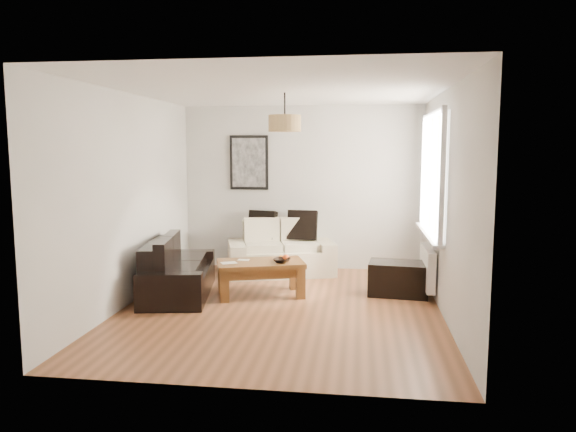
# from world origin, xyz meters

# --- Properties ---
(floor) EXTENTS (4.50, 4.50, 0.00)m
(floor) POSITION_xyz_m (0.00, 0.00, 0.00)
(floor) COLOR brown
(floor) RESTS_ON ground
(ceiling) EXTENTS (3.80, 4.50, 0.00)m
(ceiling) POSITION_xyz_m (0.00, 0.00, 2.60)
(ceiling) COLOR white
(ceiling) RESTS_ON floor
(wall_back) EXTENTS (3.80, 0.04, 2.60)m
(wall_back) POSITION_xyz_m (0.00, 2.25, 1.30)
(wall_back) COLOR silver
(wall_back) RESTS_ON floor
(wall_front) EXTENTS (3.80, 0.04, 2.60)m
(wall_front) POSITION_xyz_m (0.00, -2.25, 1.30)
(wall_front) COLOR silver
(wall_front) RESTS_ON floor
(wall_left) EXTENTS (0.04, 4.50, 2.60)m
(wall_left) POSITION_xyz_m (-1.90, 0.00, 1.30)
(wall_left) COLOR silver
(wall_left) RESTS_ON floor
(wall_right) EXTENTS (0.04, 4.50, 2.60)m
(wall_right) POSITION_xyz_m (1.90, 0.00, 1.30)
(wall_right) COLOR silver
(wall_right) RESTS_ON floor
(window_bay) EXTENTS (0.14, 1.90, 1.60)m
(window_bay) POSITION_xyz_m (1.86, 0.80, 1.60)
(window_bay) COLOR white
(window_bay) RESTS_ON wall_right
(radiator) EXTENTS (0.10, 0.90, 0.52)m
(radiator) POSITION_xyz_m (1.82, 0.80, 0.38)
(radiator) COLOR white
(radiator) RESTS_ON wall_right
(poster) EXTENTS (0.62, 0.04, 0.87)m
(poster) POSITION_xyz_m (-0.85, 2.22, 1.70)
(poster) COLOR black
(poster) RESTS_ON wall_back
(pendant_shade) EXTENTS (0.40, 0.40, 0.20)m
(pendant_shade) POSITION_xyz_m (0.00, 0.30, 2.23)
(pendant_shade) COLOR tan
(pendant_shade) RESTS_ON ceiling
(loveseat_cream) EXTENTS (1.77, 1.28, 0.79)m
(loveseat_cream) POSITION_xyz_m (-0.27, 1.78, 0.39)
(loveseat_cream) COLOR beige
(loveseat_cream) RESTS_ON floor
(sofa_leather) EXTENTS (1.06, 1.74, 0.70)m
(sofa_leather) POSITION_xyz_m (-1.43, 0.39, 0.35)
(sofa_leather) COLOR black
(sofa_leather) RESTS_ON floor
(coffee_table) EXTENTS (1.25, 0.92, 0.46)m
(coffee_table) POSITION_xyz_m (-0.35, 0.50, 0.23)
(coffee_table) COLOR brown
(coffee_table) RESTS_ON floor
(ottoman) EXTENTS (0.81, 0.57, 0.44)m
(ottoman) POSITION_xyz_m (1.45, 0.78, 0.22)
(ottoman) COLOR black
(ottoman) RESTS_ON floor
(cushion_left) EXTENTS (0.46, 0.24, 0.44)m
(cushion_left) POSITION_xyz_m (-0.59, 1.97, 0.73)
(cushion_left) COLOR black
(cushion_left) RESTS_ON loveseat_cream
(cushion_right) EXTENTS (0.47, 0.17, 0.46)m
(cushion_right) POSITION_xyz_m (0.04, 1.97, 0.73)
(cushion_right) COLOR black
(cushion_right) RESTS_ON loveseat_cream
(fruit_bowl) EXTENTS (0.26, 0.26, 0.06)m
(fruit_bowl) POSITION_xyz_m (-0.06, 0.46, 0.48)
(fruit_bowl) COLOR black
(fruit_bowl) RESTS_ON coffee_table
(orange_a) EXTENTS (0.09, 0.09, 0.09)m
(orange_a) POSITION_xyz_m (-0.03, 0.58, 0.50)
(orange_a) COLOR #F24F14
(orange_a) RESTS_ON fruit_bowl
(orange_b) EXTENTS (0.08, 0.08, 0.07)m
(orange_b) POSITION_xyz_m (-0.03, 0.59, 0.50)
(orange_b) COLOR orange
(orange_b) RESTS_ON fruit_bowl
(orange_c) EXTENTS (0.07, 0.07, 0.06)m
(orange_c) POSITION_xyz_m (-0.09, 0.60, 0.50)
(orange_c) COLOR orange
(orange_c) RESTS_ON fruit_bowl
(papers) EXTENTS (0.24, 0.21, 0.01)m
(papers) POSITION_xyz_m (-0.74, 0.35, 0.46)
(papers) COLOR silver
(papers) RESTS_ON coffee_table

